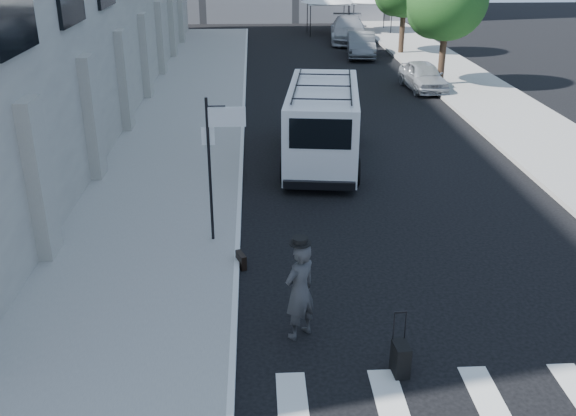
{
  "coord_description": "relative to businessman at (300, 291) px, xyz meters",
  "views": [
    {
      "loc": [
        -1.51,
        -10.96,
        7.05
      ],
      "look_at": [
        -0.81,
        2.33,
        1.3
      ],
      "focal_mm": 40.0,
      "sensor_mm": 36.0,
      "label": 1
    }
  ],
  "objects": [
    {
      "name": "briefcase",
      "position": [
        -1.14,
        2.77,
        -0.8
      ],
      "size": [
        0.27,
        0.45,
        0.34
      ],
      "primitive_type": "cube",
      "rotation": [
        0.0,
        0.0,
        0.36
      ],
      "color": "black",
      "rests_on": "ground"
    },
    {
      "name": "parked_car_b",
      "position": [
        5.76,
        29.19,
        -0.22
      ],
      "size": [
        2.04,
        4.68,
        1.5
      ],
      "primitive_type": "imported",
      "rotation": [
        0.0,
        0.0,
        -0.1
      ],
      "color": "#515457",
      "rests_on": "ground"
    },
    {
      "name": "parked_car_c",
      "position": [
        5.76,
        34.73,
        -0.11
      ],
      "size": [
        2.99,
        6.12,
        1.72
      ],
      "primitive_type": "imported",
      "rotation": [
        0.0,
        0.0,
        -0.1
      ],
      "color": "#A8AAB0",
      "rests_on": "ground"
    },
    {
      "name": "tree_near",
      "position": [
        8.26,
        20.92,
        3.0
      ],
      "size": [
        3.8,
        3.83,
        6.03
      ],
      "color": "black",
      "rests_on": "ground"
    },
    {
      "name": "ground",
      "position": [
        0.76,
        0.77,
        -0.97
      ],
      "size": [
        120.0,
        120.0,
        0.0
      ],
      "primitive_type": "plane",
      "color": "black",
      "rests_on": "ground"
    },
    {
      "name": "businessman",
      "position": [
        0.0,
        0.0,
        0.0
      ],
      "size": [
        0.84,
        0.81,
        1.94
      ],
      "primitive_type": "imported",
      "rotation": [
        0.0,
        0.0,
        3.86
      ],
      "color": "#353537",
      "rests_on": "ground"
    },
    {
      "name": "sign_pole",
      "position": [
        -1.61,
        3.97,
        1.68
      ],
      "size": [
        1.03,
        0.07,
        3.5
      ],
      "color": "black",
      "rests_on": "sidewalk_left"
    },
    {
      "name": "suitcase",
      "position": [
        1.66,
        -1.23,
        -0.67
      ],
      "size": [
        0.29,
        0.43,
        1.14
      ],
      "rotation": [
        0.0,
        0.0,
        0.09
      ],
      "color": "black",
      "rests_on": "ground"
    },
    {
      "name": "sidewalk_right",
      "position": [
        9.76,
        20.77,
        -0.9
      ],
      "size": [
        4.0,
        56.0,
        0.15
      ],
      "primitive_type": "cube",
      "color": "gray",
      "rests_on": "ground"
    },
    {
      "name": "parked_car_a",
      "position": [
        7.35,
        20.21,
        -0.3
      ],
      "size": [
        1.85,
        4.03,
        1.34
      ],
      "primitive_type": "imported",
      "rotation": [
        0.0,
        0.0,
        0.07
      ],
      "color": "#AAAEB2",
      "rests_on": "ground"
    },
    {
      "name": "cargo_van",
      "position": [
        1.46,
        10.11,
        0.32
      ],
      "size": [
        2.99,
        6.89,
        2.5
      ],
      "rotation": [
        0.0,
        0.0,
        -0.13
      ],
      "color": "white",
      "rests_on": "ground"
    },
    {
      "name": "sidewalk_left",
      "position": [
        -3.49,
        16.77,
        -0.9
      ],
      "size": [
        4.5,
        48.0,
        0.15
      ],
      "primitive_type": "cube",
      "color": "gray",
      "rests_on": "ground"
    }
  ]
}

